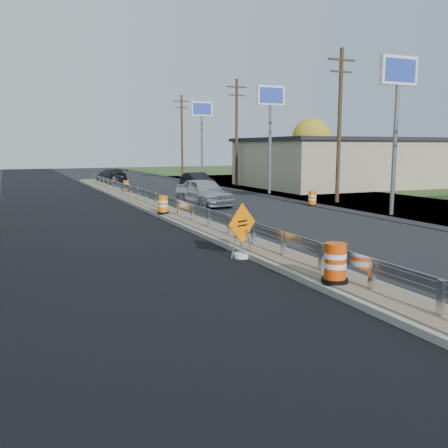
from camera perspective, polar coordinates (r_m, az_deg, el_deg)
name	(u,v)px	position (r m, az deg, el deg)	size (l,w,h in m)	color
ground	(229,240)	(18.78, 0.58, -1.84)	(140.00, 140.00, 0.00)	black
milled_overlay	(74,214)	(27.24, -16.74, 1.11)	(7.20, 120.00, 0.01)	black
median	(166,212)	(26.17, -6.61, 1.36)	(1.60, 55.00, 0.23)	gray
guardrail	(161,199)	(27.06, -7.26, 2.90)	(0.10, 46.15, 0.72)	silver
retail_building_near	(351,162)	(46.62, 14.28, 6.89)	(18.50, 12.50, 4.27)	tan
pylon_sign_south	(398,86)	(27.00, 19.25, 14.71)	(2.20, 0.30, 7.90)	slate
pylon_sign_mid	(271,106)	(37.60, 5.34, 13.33)	(2.20, 0.30, 7.90)	slate
pylon_sign_north	(202,116)	(50.29, -2.57, 12.19)	(2.20, 0.30, 7.90)	slate
utility_pole_smid	(339,123)	(32.14, 13.06, 11.17)	(1.90, 0.26, 9.40)	#473523
utility_pole_nmid	(237,131)	(45.09, 1.45, 10.63)	(1.90, 0.26, 9.40)	#473523
utility_pole_north	(182,134)	(59.02, -4.83, 10.16)	(1.90, 0.26, 9.40)	#473523
tree_far_yellow	(312,138)	(60.92, 9.97, 9.64)	(4.62, 4.62, 6.86)	#473523
caution_sign	(242,244)	(15.65, 2.07, -2.33)	(1.16, 0.55, 1.74)	white
barrel_median_near	(335,263)	(12.32, 12.59, -4.42)	(0.65, 0.65, 0.96)	black
barrel_median_mid	(163,205)	(24.75, -6.99, 2.17)	(0.59, 0.59, 0.86)	black
barrel_median_far	(126,186)	(37.73, -11.15, 4.27)	(0.54, 0.54, 0.79)	black
barrel_shoulder_near	(312,199)	(30.37, 10.06, 2.87)	(0.58, 0.58, 0.86)	black
barrel_shoulder_mid	(201,184)	(41.60, -2.60, 4.53)	(0.57, 0.57, 0.83)	black
car_silver	(204,192)	(29.71, -2.31, 3.66)	(1.94, 4.81, 1.64)	silver
car_dark_mid	(197,181)	(41.63, -3.08, 4.95)	(1.48, 4.24, 1.40)	black
car_dark_far	(111,176)	(50.14, -12.77, 5.40)	(1.99, 4.89, 1.42)	black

